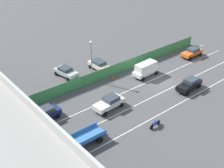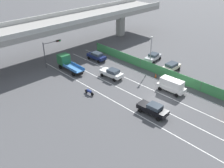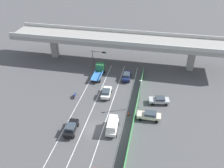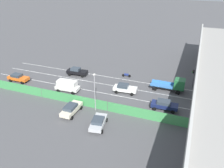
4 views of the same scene
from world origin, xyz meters
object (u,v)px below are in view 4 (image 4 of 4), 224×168
object	(u,v)px
car_sedan_navy	(164,105)
car_hatchback_white	(125,88)
flatbed_truck_blue	(174,85)
car_van_white	(67,85)
traffic_light	(194,74)
car_taxi_orange	(18,77)
street_lamp	(95,88)
car_sedan_black	(77,71)
parked_wagon_silver	(98,122)
motorcycle	(126,75)
parked_sedan_cream	(71,109)
traffic_cone	(85,100)

from	to	relation	value
car_sedan_navy	car_hatchback_white	bearing A→B (deg)	-112.23
car_hatchback_white	flatbed_truck_blue	distance (m)	9.49
car_van_white	traffic_light	distance (m)	24.08
car_taxi_orange	traffic_light	world-z (taller)	traffic_light
car_van_white	traffic_light	world-z (taller)	traffic_light
car_hatchback_white	street_lamp	bearing A→B (deg)	-19.54
car_taxi_orange	car_sedan_black	bearing A→B (deg)	125.41
parked_wagon_silver	street_lamp	distance (m)	5.66
motorcycle	car_sedan_black	bearing A→B (deg)	-74.15
car_sedan_black	parked_wagon_silver	bearing A→B (deg)	37.99
car_taxi_orange	parked_sedan_cream	distance (m)	17.68
car_hatchback_white	car_taxi_orange	distance (m)	22.60
car_sedan_navy	street_lamp	bearing A→B (deg)	-68.30
car_taxi_orange	traffic_cone	bearing A→B (deg)	81.74
motorcycle	flatbed_truck_blue	bearing A→B (deg)	74.08
traffic_light	motorcycle	bearing A→B (deg)	-96.90
parked_sedan_cream	car_hatchback_white	bearing A→B (deg)	149.15
parked_sedan_cream	car_sedan_navy	bearing A→B (deg)	115.36
parked_sedan_cream	flatbed_truck_blue	bearing A→B (deg)	133.02
street_lamp	car_taxi_orange	bearing A→B (deg)	-101.98
car_sedan_navy	parked_sedan_cream	world-z (taller)	car_sedan_navy
traffic_cone	car_van_white	bearing A→B (deg)	-115.23
car_hatchback_white	traffic_light	bearing A→B (deg)	113.07
motorcycle	traffic_cone	distance (m)	13.11
car_sedan_black	flatbed_truck_blue	distance (m)	21.05
car_hatchback_white	motorcycle	distance (m)	6.98
street_lamp	traffic_cone	bearing A→B (deg)	-121.41
car_van_white	car_sedan_black	distance (m)	7.50
parked_sedan_cream	parked_wagon_silver	bearing A→B (deg)	73.16
parked_sedan_cream	traffic_cone	size ratio (longest dim) A/B	6.15
parked_sedan_cream	street_lamp	xyz separation A→B (m)	(-2.35, 3.23, 3.17)
car_taxi_orange	street_lamp	world-z (taller)	street_lamp
parked_sedan_cream	traffic_cone	bearing A→B (deg)	174.44
flatbed_truck_blue	car_hatchback_white	bearing A→B (deg)	-66.72
flatbed_truck_blue	parked_wagon_silver	xyz separation A→B (m)	(15.33, -9.08, -0.51)
motorcycle	street_lamp	world-z (taller)	street_lamp
parked_sedan_cream	car_taxi_orange	bearing A→B (deg)	-111.65
traffic_cone	street_lamp	bearing A→B (deg)	58.59
car_sedan_black	parked_sedan_cream	xyz separation A→B (m)	(13.64, 6.42, -0.01)
car_van_white	car_sedan_black	bearing A→B (deg)	-165.31
flatbed_truck_blue	street_lamp	distance (m)	16.28
car_hatchback_white	car_sedan_black	world-z (taller)	car_sedan_black
traffic_light	traffic_cone	xyz separation A→B (m)	(10.90, -17.45, -3.34)
parked_wagon_silver	traffic_cone	distance (m)	7.74
car_taxi_orange	flatbed_truck_blue	bearing A→B (deg)	102.92
flatbed_truck_blue	car_taxi_orange	bearing A→B (deg)	-77.08
car_hatchback_white	traffic_cone	distance (m)	8.04
street_lamp	car_sedan_navy	bearing A→B (deg)	111.70
motorcycle	traffic_light	size ratio (longest dim) A/B	0.38
car_van_white	car_sedan_navy	distance (m)	18.48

